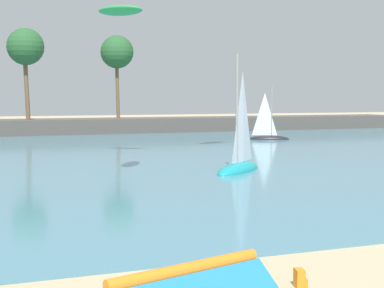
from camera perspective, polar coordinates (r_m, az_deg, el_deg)
name	(u,v)px	position (r m, az deg, el deg)	size (l,w,h in m)	color
sea	(18,140)	(61.53, -16.91, 0.43)	(220.00, 94.79, 0.06)	teal
folded_kite	(186,284)	(11.61, -0.59, -13.76)	(4.23, 3.36, 1.11)	#237FD1
backpack_near_kite	(300,279)	(13.88, 10.69, -13.03)	(0.32, 0.33, 0.44)	orange
sailboat_near_shore	(268,134)	(59.25, 7.61, 0.98)	(4.22, 2.85, 5.93)	black
sailboat_mid_bay	(239,160)	(33.90, 4.70, -1.56)	(4.75, 4.54, 7.33)	teal
kite_aloft_low_near_shore	(120,11)	(41.68, -7.15, 13.03)	(3.37, 1.15, 0.47)	green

